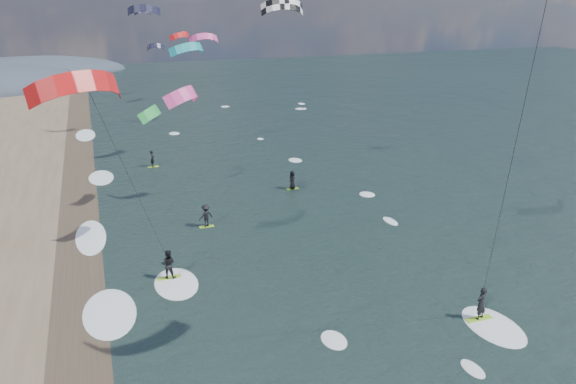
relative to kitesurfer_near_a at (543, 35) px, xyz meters
name	(u,v)px	position (x,y,z in m)	size (l,w,h in m)	color
wet_sand_strip	(79,374)	(-17.21, 7.31, -15.30)	(3.00, 240.00, 0.00)	#382D23
kitesurfer_near_a	(543,35)	(0.00, 0.00, 0.00)	(7.96, 8.50, 19.51)	#8AC522
kitesurfer_near_b	(118,154)	(-14.33, 10.87, -5.95)	(7.30, 8.86, 14.15)	#8AC522
far_kitesurfers	(223,192)	(-5.71, 27.06, -14.43)	(12.10, 17.65, 1.77)	#8AC522
bg_kite_field	(179,36)	(-4.99, 50.30, -3.44)	(12.53, 69.83, 9.01)	teal
shoreline_surf	(102,317)	(-16.01, 12.06, -15.30)	(2.40, 79.40, 0.11)	white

